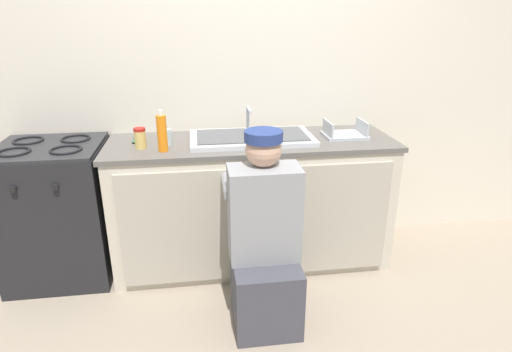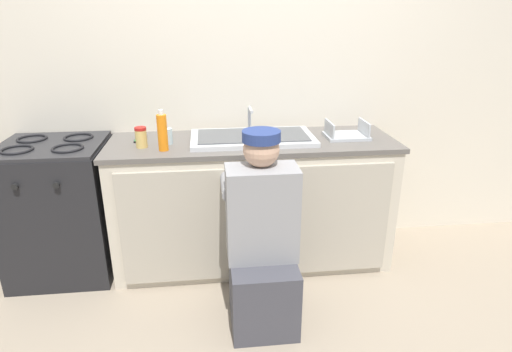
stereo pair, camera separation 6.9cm
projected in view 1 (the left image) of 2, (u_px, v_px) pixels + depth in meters
The scene contains 12 objects.
ground_plane at pixel (258, 280), 2.84m from camera, with size 12.00×12.00×0.00m, color gray.
back_wall at pixel (245, 76), 3.00m from camera, with size 6.00×0.10×2.50m, color beige.
counter_cabinet at pixel (252, 204), 2.96m from camera, with size 1.84×0.62×0.85m.
countertop at pixel (252, 142), 2.81m from camera, with size 1.88×0.62×0.03m, color #5B5651.
sink_double_basin at pixel (252, 137), 2.80m from camera, with size 0.80×0.44×0.19m.
stove_range at pixel (58, 211), 2.79m from camera, with size 0.64×0.62×0.91m.
plumber_person at pixel (265, 248), 2.34m from camera, with size 0.42×0.61×1.10m.
soap_bottle_orange at pixel (162, 133), 2.54m from camera, with size 0.06×0.06×0.25m.
water_glass at pixel (167, 137), 2.70m from camera, with size 0.06×0.06×0.10m.
dish_rack_tray at pixel (345, 133), 2.87m from camera, with size 0.28×0.22×0.11m.
cell_phone at pixel (139, 140), 2.79m from camera, with size 0.07×0.14×0.01m.
condiment_jar at pixel (140, 138), 2.62m from camera, with size 0.07×0.07×0.13m.
Camera 1 is at (-0.36, -2.38, 1.66)m, focal length 30.00 mm.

